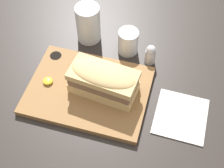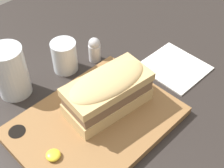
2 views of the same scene
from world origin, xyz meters
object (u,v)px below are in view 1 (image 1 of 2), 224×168
object	(u,v)px
napkin	(181,116)
wine_glass	(128,42)
sandwich	(104,80)
water_glass	(88,25)
serving_board	(88,90)
salt_shaker	(150,54)

from	to	relation	value
napkin	wine_glass	bearing A→B (deg)	135.31
sandwich	water_glass	world-z (taller)	water_glass
sandwich	water_glass	bearing A→B (deg)	118.56
sandwich	water_glass	distance (cm)	23.27
serving_board	salt_shaker	bearing A→B (deg)	47.24
napkin	serving_board	bearing A→B (deg)	177.91
serving_board	salt_shaker	size ratio (longest dim) A/B	4.99
water_glass	wine_glass	bearing A→B (deg)	-8.93
serving_board	napkin	world-z (taller)	serving_board
napkin	salt_shaker	distance (cm)	21.48
water_glass	wine_glass	distance (cm)	13.99
wine_glass	salt_shaker	size ratio (longest dim) A/B	1.18
water_glass	napkin	size ratio (longest dim) A/B	0.84
sandwich	wine_glass	world-z (taller)	sandwich
sandwich	napkin	bearing A→B (deg)	-4.28
serving_board	wine_glass	distance (cm)	20.51
serving_board	water_glass	size ratio (longest dim) A/B	2.71
water_glass	wine_glass	xyz separation A→B (cm)	(13.73, -2.16, -1.62)
serving_board	napkin	distance (cm)	27.44
serving_board	wine_glass	xyz separation A→B (cm)	(7.23, 18.96, 2.97)
salt_shaker	sandwich	bearing A→B (deg)	-123.81
wine_glass	napkin	size ratio (longest dim) A/B	0.54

